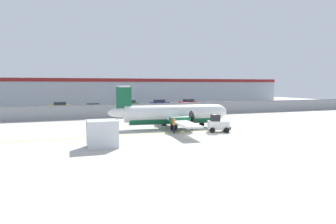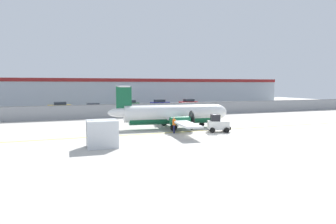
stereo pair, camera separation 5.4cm
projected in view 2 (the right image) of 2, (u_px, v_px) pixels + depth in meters
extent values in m
plane|color=#BCB7AD|center=(201.00, 134.00, 30.57)|extent=(140.00, 140.00, 0.00)
cube|color=yellow|center=(193.00, 131.00, 32.44)|extent=(84.00, 0.20, 0.01)
cube|color=gray|center=(150.00, 110.00, 47.31)|extent=(98.00, 0.04, 2.00)
cylinder|color=slate|center=(150.00, 104.00, 47.22)|extent=(98.00, 0.10, 0.10)
cube|color=#38383A|center=(133.00, 110.00, 58.15)|extent=(98.00, 17.00, 0.12)
cube|color=#A8B2BC|center=(116.00, 92.00, 75.16)|extent=(91.00, 8.00, 6.50)
cube|color=maroon|center=(119.00, 80.00, 71.16)|extent=(91.00, 0.20, 0.80)
cylinder|color=white|center=(171.00, 113.00, 34.55)|extent=(10.93, 2.91, 1.90)
ellipsoid|color=white|center=(216.00, 112.00, 35.99)|extent=(2.65, 2.03, 1.80)
ellipsoid|color=white|center=(122.00, 113.00, 33.10)|extent=(3.13, 1.33, 1.05)
cylinder|color=#145938|center=(171.00, 118.00, 34.60)|extent=(9.79, 2.39, 1.48)
cube|color=white|center=(172.00, 118.00, 34.63)|extent=(3.10, 16.08, 0.18)
cylinder|color=#145938|center=(168.00, 116.00, 37.19)|extent=(2.27, 1.10, 0.90)
cone|color=black|center=(177.00, 115.00, 37.48)|extent=(0.49, 0.48, 0.44)
cylinder|color=#262626|center=(178.00, 115.00, 37.52)|extent=(0.24, 2.09, 2.10)
cylinder|color=#145938|center=(180.00, 121.00, 32.18)|extent=(2.27, 1.10, 0.90)
cone|color=black|center=(190.00, 120.00, 32.47)|extent=(0.49, 0.48, 0.44)
cylinder|color=#262626|center=(191.00, 120.00, 32.51)|extent=(0.24, 2.09, 2.10)
cube|color=#145938|center=(124.00, 100.00, 33.05)|extent=(1.71, 0.34, 3.10)
cube|color=white|center=(122.00, 86.00, 32.87)|extent=(1.55, 4.88, 0.14)
cylinder|color=#59595B|center=(202.00, 120.00, 35.60)|extent=(0.15, 0.15, 0.97)
cylinder|color=black|center=(202.00, 124.00, 35.65)|extent=(0.62, 0.28, 0.60)
cylinder|color=#59595B|center=(164.00, 119.00, 36.69)|extent=(0.15, 0.15, 0.90)
cylinder|color=black|center=(164.00, 123.00, 36.73)|extent=(0.78, 0.29, 0.76)
cylinder|color=#59595B|center=(174.00, 124.00, 32.44)|extent=(0.15, 0.15, 0.90)
cylinder|color=black|center=(174.00, 128.00, 32.48)|extent=(0.78, 0.29, 0.76)
cube|color=silver|center=(218.00, 125.00, 31.94)|extent=(2.43, 1.71, 0.90)
cube|color=black|center=(215.00, 118.00, 31.85)|extent=(1.16, 1.22, 0.70)
cube|color=black|center=(229.00, 128.00, 32.02)|extent=(0.48, 1.10, 0.30)
cylinder|color=black|center=(224.00, 128.00, 32.61)|extent=(0.59, 0.34, 0.56)
cylinder|color=black|center=(227.00, 130.00, 31.42)|extent=(0.59, 0.34, 0.56)
cylinder|color=black|center=(210.00, 129.00, 32.54)|extent=(0.59, 0.34, 0.56)
cylinder|color=black|center=(212.00, 130.00, 31.34)|extent=(0.59, 0.34, 0.56)
cylinder|color=#191E4C|center=(174.00, 129.00, 30.98)|extent=(0.20, 0.20, 0.85)
cylinder|color=#191E4C|center=(174.00, 129.00, 31.18)|extent=(0.20, 0.20, 0.85)
cylinder|color=orange|center=(174.00, 122.00, 31.01)|extent=(0.43, 0.43, 0.60)
cylinder|color=orange|center=(174.00, 122.00, 30.79)|extent=(0.13, 0.13, 0.55)
cylinder|color=orange|center=(174.00, 122.00, 31.23)|extent=(0.13, 0.13, 0.55)
sphere|color=tan|center=(174.00, 118.00, 30.97)|extent=(0.22, 0.22, 0.22)
cube|color=silver|center=(102.00, 134.00, 24.13)|extent=(2.46, 2.07, 2.20)
cube|color=#333338|center=(102.00, 134.00, 24.13)|extent=(2.44, 0.15, 2.20)
cube|color=orange|center=(174.00, 128.00, 34.63)|extent=(0.36, 0.36, 0.04)
cone|color=orange|center=(174.00, 125.00, 34.60)|extent=(0.28, 0.28, 0.60)
cylinder|color=white|center=(174.00, 125.00, 34.60)|extent=(0.17, 0.17, 0.08)
cube|color=orange|center=(219.00, 125.00, 37.09)|extent=(0.36, 0.36, 0.04)
cone|color=orange|center=(219.00, 123.00, 37.06)|extent=(0.28, 0.28, 0.60)
cylinder|color=white|center=(219.00, 122.00, 37.05)|extent=(0.17, 0.17, 0.08)
cube|color=#B28C19|center=(59.00, 107.00, 57.68)|extent=(4.31, 2.00, 0.80)
cube|color=#262D38|center=(60.00, 103.00, 57.68)|extent=(2.31, 1.71, 0.56)
cylinder|color=black|center=(52.00, 109.00, 56.32)|extent=(0.61, 0.24, 0.60)
cylinder|color=black|center=(51.00, 108.00, 57.96)|extent=(0.61, 0.24, 0.60)
cylinder|color=black|center=(68.00, 109.00, 57.47)|extent=(0.61, 0.24, 0.60)
cylinder|color=black|center=(67.00, 108.00, 59.10)|extent=(0.61, 0.24, 0.60)
cube|color=#B28C19|center=(94.00, 108.00, 54.35)|extent=(4.21, 1.72, 0.80)
cube|color=#262D38|center=(93.00, 105.00, 54.23)|extent=(2.21, 1.57, 0.56)
cylinder|color=black|center=(101.00, 109.00, 55.69)|extent=(0.60, 0.20, 0.60)
cylinder|color=black|center=(102.00, 110.00, 54.01)|extent=(0.60, 0.20, 0.60)
cylinder|color=black|center=(86.00, 110.00, 54.75)|extent=(0.60, 0.20, 0.60)
cylinder|color=black|center=(86.00, 111.00, 53.06)|extent=(0.60, 0.20, 0.60)
cube|color=#19662D|center=(129.00, 105.00, 64.39)|extent=(4.21, 1.72, 0.80)
cube|color=#262D38|center=(130.00, 101.00, 64.38)|extent=(2.21, 1.57, 0.56)
cylinder|color=black|center=(124.00, 106.00, 63.10)|extent=(0.60, 0.20, 0.60)
cylinder|color=black|center=(122.00, 106.00, 64.78)|extent=(0.60, 0.20, 0.60)
cylinder|color=black|center=(137.00, 106.00, 64.07)|extent=(0.60, 0.20, 0.60)
cylinder|color=black|center=(135.00, 106.00, 65.75)|extent=(0.60, 0.20, 0.60)
cube|color=navy|center=(160.00, 104.00, 66.74)|extent=(4.34, 2.07, 0.80)
cube|color=#262D38|center=(159.00, 101.00, 66.62)|extent=(2.33, 1.75, 0.56)
cylinder|color=black|center=(164.00, 105.00, 68.18)|extent=(0.62, 0.25, 0.60)
cylinder|color=black|center=(168.00, 105.00, 66.55)|extent=(0.62, 0.25, 0.60)
cylinder|color=black|center=(153.00, 105.00, 66.99)|extent=(0.62, 0.25, 0.60)
cylinder|color=black|center=(156.00, 106.00, 65.37)|extent=(0.62, 0.25, 0.60)
cube|color=red|center=(188.00, 103.00, 69.10)|extent=(4.33, 2.05, 0.80)
cube|color=#262D38|center=(189.00, 100.00, 69.10)|extent=(2.33, 1.74, 0.56)
cylinder|color=black|center=(185.00, 105.00, 67.73)|extent=(0.61, 0.25, 0.60)
cylinder|color=black|center=(181.00, 104.00, 69.35)|extent=(0.61, 0.25, 0.60)
cylinder|color=black|center=(195.00, 105.00, 68.91)|extent=(0.61, 0.25, 0.60)
cylinder|color=black|center=(192.00, 104.00, 70.53)|extent=(0.61, 0.25, 0.60)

